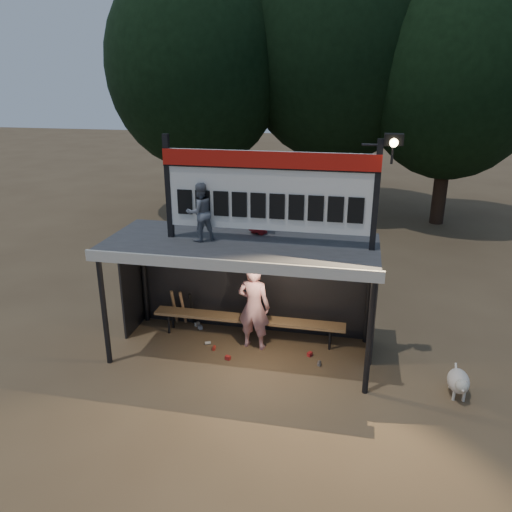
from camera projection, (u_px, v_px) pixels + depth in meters
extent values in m
plane|color=brown|center=(242.00, 351.00, 9.95)|extent=(80.00, 80.00, 0.00)
imported|color=white|center=(254.00, 306.00, 9.83)|extent=(0.71, 0.51, 1.80)
imported|color=slate|center=(200.00, 212.00, 9.02)|extent=(0.66, 0.65, 1.08)
imported|color=maroon|center=(258.00, 208.00, 9.44)|extent=(0.58, 0.52, 1.00)
cube|color=#38383A|center=(241.00, 244.00, 9.18)|extent=(5.00, 2.00, 0.12)
cube|color=silver|center=(227.00, 266.00, 8.26)|extent=(5.10, 0.06, 0.20)
cylinder|color=black|center=(104.00, 310.00, 9.20)|extent=(0.10, 0.10, 2.20)
cylinder|color=black|center=(370.00, 336.00, 8.29)|extent=(0.10, 0.10, 2.20)
cylinder|color=black|center=(144.00, 275.00, 10.86)|extent=(0.10, 0.10, 2.20)
cylinder|color=black|center=(369.00, 293.00, 9.95)|extent=(0.10, 0.10, 2.20)
cube|color=black|center=(252.00, 282.00, 10.50)|extent=(5.00, 0.04, 2.20)
cube|color=black|center=(132.00, 281.00, 10.51)|extent=(0.04, 1.00, 2.20)
cube|color=black|center=(374.00, 302.00, 9.56)|extent=(0.04, 1.00, 2.20)
cylinder|color=black|center=(252.00, 234.00, 10.14)|extent=(5.00, 0.06, 0.06)
cube|color=black|center=(168.00, 187.00, 9.10)|extent=(0.10, 0.10, 1.90)
cube|color=black|center=(376.00, 196.00, 8.39)|extent=(0.10, 0.10, 1.90)
cube|color=silver|center=(268.00, 191.00, 8.74)|extent=(3.80, 0.08, 1.40)
cube|color=red|center=(268.00, 160.00, 8.51)|extent=(3.80, 0.04, 0.28)
cube|color=black|center=(268.00, 169.00, 8.55)|extent=(3.80, 0.02, 0.03)
cube|color=black|center=(185.00, 202.00, 9.07)|extent=(0.27, 0.03, 0.45)
cube|color=black|center=(203.00, 203.00, 9.01)|extent=(0.27, 0.03, 0.45)
cube|color=black|center=(221.00, 204.00, 8.94)|extent=(0.27, 0.03, 0.45)
cube|color=black|center=(239.00, 205.00, 8.88)|extent=(0.27, 0.03, 0.45)
cube|color=black|center=(258.00, 205.00, 8.81)|extent=(0.27, 0.03, 0.45)
cube|color=black|center=(277.00, 206.00, 8.75)|extent=(0.27, 0.03, 0.45)
cube|color=black|center=(296.00, 207.00, 8.69)|extent=(0.27, 0.03, 0.45)
cube|color=black|center=(316.00, 208.00, 8.62)|extent=(0.27, 0.03, 0.45)
cube|color=black|center=(336.00, 209.00, 8.56)|extent=(0.27, 0.03, 0.45)
cube|color=black|center=(356.00, 210.00, 8.49)|extent=(0.27, 0.03, 0.45)
cylinder|color=black|center=(377.00, 145.00, 8.11)|extent=(0.50, 0.04, 0.04)
cylinder|color=black|center=(392.00, 155.00, 8.12)|extent=(0.04, 0.04, 0.30)
cube|color=black|center=(394.00, 139.00, 7.98)|extent=(0.30, 0.22, 0.18)
sphere|color=#FFD88C|center=(394.00, 143.00, 7.91)|extent=(0.14, 0.14, 0.14)
cube|color=#997348|center=(248.00, 319.00, 10.30)|extent=(4.00, 0.35, 0.06)
cylinder|color=black|center=(169.00, 323.00, 10.59)|extent=(0.05, 0.05, 0.45)
cylinder|color=black|center=(173.00, 318.00, 10.81)|extent=(0.05, 0.05, 0.45)
cylinder|color=black|center=(247.00, 331.00, 10.27)|extent=(0.05, 0.05, 0.45)
cylinder|color=black|center=(249.00, 326.00, 10.49)|extent=(0.05, 0.05, 0.45)
cylinder|color=black|center=(330.00, 339.00, 9.95)|extent=(0.05, 0.05, 0.45)
cylinder|color=black|center=(331.00, 334.00, 10.17)|extent=(0.05, 0.05, 0.45)
cylinder|color=black|center=(200.00, 167.00, 19.29)|extent=(0.50, 0.50, 3.74)
ellipsoid|color=black|center=(196.00, 66.00, 18.04)|extent=(6.46, 6.46, 7.48)
cylinder|color=black|center=(333.00, 159.00, 19.64)|extent=(0.50, 0.50, 4.18)
ellipsoid|color=black|center=(339.00, 47.00, 18.25)|extent=(7.22, 7.22, 8.36)
cylinder|color=#322016|center=(442.00, 176.00, 18.07)|extent=(0.50, 0.50, 3.52)
ellipsoid|color=black|center=(455.00, 75.00, 16.90)|extent=(6.08, 6.08, 7.04)
ellipsoid|color=silver|center=(458.00, 381.00, 8.52)|extent=(0.36, 0.58, 0.36)
sphere|color=beige|center=(462.00, 386.00, 8.23)|extent=(0.22, 0.22, 0.22)
cone|color=silver|center=(463.00, 390.00, 8.14)|extent=(0.10, 0.10, 0.10)
cone|color=silver|center=(460.00, 381.00, 8.19)|extent=(0.06, 0.06, 0.07)
cone|color=beige|center=(466.00, 382.00, 8.17)|extent=(0.06, 0.06, 0.07)
cylinder|color=beige|center=(454.00, 395.00, 8.43)|extent=(0.05, 0.05, 0.18)
cylinder|color=silver|center=(464.00, 397.00, 8.40)|extent=(0.05, 0.05, 0.18)
cylinder|color=beige|center=(450.00, 383.00, 8.76)|extent=(0.05, 0.05, 0.18)
cylinder|color=silver|center=(460.00, 384.00, 8.73)|extent=(0.05, 0.05, 0.18)
cylinder|color=white|center=(456.00, 368.00, 8.77)|extent=(0.04, 0.16, 0.14)
cylinder|color=olive|center=(174.00, 307.00, 10.88)|extent=(0.08, 0.27, 0.84)
cylinder|color=#A7774E|center=(183.00, 308.00, 10.85)|extent=(0.08, 0.30, 0.83)
cylinder|color=black|center=(192.00, 308.00, 10.81)|extent=(0.09, 0.33, 0.83)
cube|color=red|center=(228.00, 358.00, 9.65)|extent=(0.12, 0.10, 0.08)
cylinder|color=#A8A7AC|center=(319.00, 363.00, 9.47)|extent=(0.07, 0.12, 0.07)
cube|color=silver|center=(197.00, 324.00, 10.96)|extent=(0.12, 0.12, 0.08)
cylinder|color=red|center=(214.00, 348.00, 10.01)|extent=(0.09, 0.13, 0.07)
cube|color=#A7A6AB|center=(200.00, 327.00, 10.82)|extent=(0.12, 0.12, 0.08)
cylinder|color=beige|center=(208.00, 343.00, 10.20)|extent=(0.14, 0.11, 0.07)
cube|color=red|center=(310.00, 354.00, 9.78)|extent=(0.11, 0.12, 0.08)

